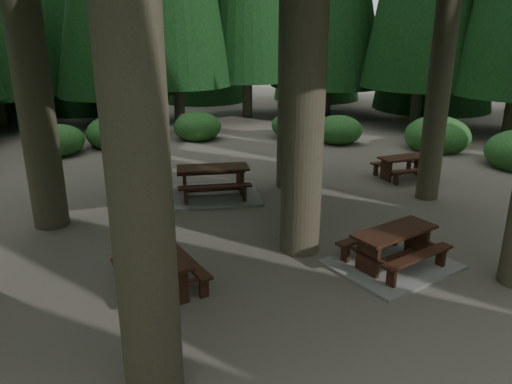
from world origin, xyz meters
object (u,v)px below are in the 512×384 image
object	(u,v)px
picnic_table_b	(160,266)
picnic_table_c	(213,186)
picnic_table_d	(404,164)
picnic_table_a	(393,254)

from	to	relation	value
picnic_table_b	picnic_table_c	world-z (taller)	picnic_table_c
picnic_table_c	picnic_table_d	world-z (taller)	picnic_table_c
picnic_table_c	picnic_table_d	size ratio (longest dim) A/B	1.77
picnic_table_b	picnic_table_d	bearing A→B (deg)	-74.28
picnic_table_b	picnic_table_c	bearing A→B (deg)	-37.58
picnic_table_a	picnic_table_c	world-z (taller)	picnic_table_c
picnic_table_a	picnic_table_d	xyz separation A→B (m)	(3.76, 4.88, 0.19)
picnic_table_c	picnic_table_b	bearing A→B (deg)	-105.51
picnic_table_b	picnic_table_d	size ratio (longest dim) A/B	1.17
picnic_table_a	picnic_table_b	size ratio (longest dim) A/B	1.43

